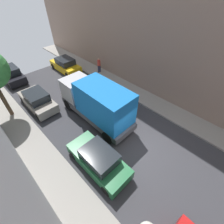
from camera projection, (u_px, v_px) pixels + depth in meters
ground at (140, 151)px, 10.78m from camera, size 32.00×32.00×0.00m
sidewalk_left at (80, 209)px, 8.14m from camera, size 2.00×44.00×0.15m
sidewalk_right at (177, 115)px, 13.32m from camera, size 2.00×44.00×0.15m
parked_car_left_2 at (99, 160)px, 9.51m from camera, size 1.78×4.20×1.57m
parked_car_left_3 at (38, 100)px, 13.76m from camera, size 1.78×4.20×1.57m
parked_car_left_4 at (11, 74)px, 17.08m from camera, size 1.78×4.20×1.57m
parked_car_right_2 at (65, 65)px, 18.70m from camera, size 1.78×4.20×1.57m
delivery_truck at (97, 102)px, 11.87m from camera, size 2.26×6.60×3.38m
pedestrian at (99, 65)px, 18.05m from camera, size 0.40×0.36×1.72m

